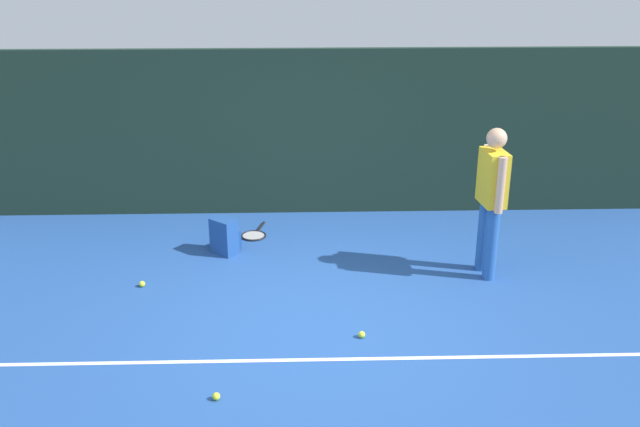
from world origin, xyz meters
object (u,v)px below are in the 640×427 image
(tennis_player, at_px, (492,194))
(tennis_ball_mid_court, at_px, (216,396))
(tennis_racket, at_px, (254,235))
(backpack, at_px, (225,236))
(tennis_ball_by_fence, at_px, (362,335))
(tennis_ball_near_player, at_px, (142,284))

(tennis_player, distance_m, tennis_ball_mid_court, 3.73)
(tennis_racket, distance_m, backpack, 0.62)
(tennis_racket, relative_size, tennis_ball_by_fence, 9.65)
(tennis_ball_near_player, bearing_deg, tennis_ball_by_fence, -25.88)
(backpack, xyz_separation_m, tennis_ball_near_player, (-0.84, -0.87, -0.18))
(tennis_ball_near_player, bearing_deg, tennis_racket, 49.89)
(tennis_player, relative_size, tennis_racket, 2.67)
(tennis_ball_by_fence, height_order, tennis_ball_mid_court, same)
(tennis_ball_by_fence, distance_m, tennis_ball_mid_court, 1.61)
(tennis_ball_mid_court, bearing_deg, tennis_racket, 87.78)
(tennis_ball_near_player, relative_size, tennis_ball_by_fence, 1.00)
(tennis_ball_mid_court, bearing_deg, tennis_ball_by_fence, 36.14)
(tennis_racket, distance_m, tennis_ball_by_fence, 2.75)
(tennis_player, relative_size, backpack, 3.86)
(tennis_racket, relative_size, tennis_ball_mid_court, 9.65)
(backpack, xyz_separation_m, tennis_ball_by_fence, (1.48, -1.99, -0.18))
(tennis_ball_near_player, height_order, tennis_ball_mid_court, same)
(tennis_player, distance_m, tennis_ball_by_fence, 2.22)
(tennis_racket, bearing_deg, tennis_ball_by_fence, 39.60)
(tennis_player, relative_size, tennis_ball_near_player, 25.76)
(backpack, relative_size, tennis_ball_near_player, 6.67)
(backpack, height_order, tennis_ball_by_fence, backpack)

